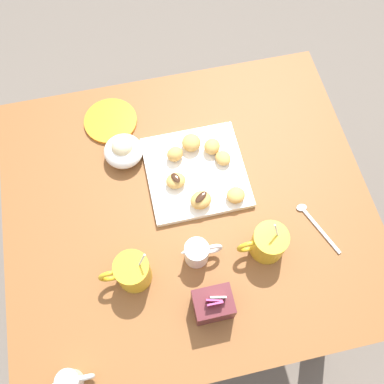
{
  "coord_description": "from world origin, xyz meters",
  "views": [
    {
      "loc": [
        0.09,
        0.43,
        1.81
      ],
      "look_at": [
        -0.02,
        -0.03,
        0.77
      ],
      "focal_mm": 40.56,
      "sensor_mm": 36.0,
      "label": 1
    }
  ],
  "objects_px": {
    "dining_table": "(189,223)",
    "chocolate_sauce_pitcher": "(70,381)",
    "ice_cream_bowl": "(123,150)",
    "beignet_4": "(201,200)",
    "beignet_2": "(175,154)",
    "beignet_3": "(191,143)",
    "cream_pitcher_white": "(197,252)",
    "coffee_mug_mustard_left": "(268,243)",
    "sugar_caddy": "(214,304)",
    "beignet_5": "(176,181)",
    "coffee_mug_mustard_right": "(132,272)",
    "beignet_0": "(223,158)",
    "beignet_6": "(236,195)",
    "beignet_1": "(212,146)",
    "saucer_orange_left": "(111,121)",
    "pastry_plate_square": "(196,172)"
  },
  "relations": [
    {
      "from": "dining_table",
      "to": "beignet_4",
      "type": "xyz_separation_m",
      "value": [
        -0.03,
        0.01,
        0.17
      ]
    },
    {
      "from": "beignet_0",
      "to": "beignet_1",
      "type": "relative_size",
      "value": 0.95
    },
    {
      "from": "cream_pitcher_white",
      "to": "ice_cream_bowl",
      "type": "height_order",
      "value": "ice_cream_bowl"
    },
    {
      "from": "coffee_mug_mustard_right",
      "to": "coffee_mug_mustard_left",
      "type": "bearing_deg",
      "value": 180.0
    },
    {
      "from": "beignet_6",
      "to": "beignet_4",
      "type": "bearing_deg",
      "value": -2.92
    },
    {
      "from": "coffee_mug_mustard_left",
      "to": "beignet_2",
      "type": "xyz_separation_m",
      "value": [
        0.17,
        -0.3,
        -0.01
      ]
    },
    {
      "from": "ice_cream_bowl",
      "to": "beignet_5",
      "type": "distance_m",
      "value": 0.17
    },
    {
      "from": "beignet_2",
      "to": "beignet_5",
      "type": "xyz_separation_m",
      "value": [
        0.01,
        0.08,
        -0.0
      ]
    },
    {
      "from": "cream_pitcher_white",
      "to": "sugar_caddy",
      "type": "bearing_deg",
      "value": 93.93
    },
    {
      "from": "cream_pitcher_white",
      "to": "beignet_4",
      "type": "height_order",
      "value": "cream_pitcher_white"
    },
    {
      "from": "beignet_4",
      "to": "beignet_2",
      "type": "bearing_deg",
      "value": -75.57
    },
    {
      "from": "ice_cream_bowl",
      "to": "beignet_2",
      "type": "height_order",
      "value": "ice_cream_bowl"
    },
    {
      "from": "sugar_caddy",
      "to": "saucer_orange_left",
      "type": "bearing_deg",
      "value": -74.06
    },
    {
      "from": "chocolate_sauce_pitcher",
      "to": "beignet_6",
      "type": "relative_size",
      "value": 1.9
    },
    {
      "from": "coffee_mug_mustard_right",
      "to": "ice_cream_bowl",
      "type": "bearing_deg",
      "value": -94.91
    },
    {
      "from": "saucer_orange_left",
      "to": "coffee_mug_mustard_left",
      "type": "bearing_deg",
      "value": 125.41
    },
    {
      "from": "pastry_plate_square",
      "to": "beignet_6",
      "type": "height_order",
      "value": "beignet_6"
    },
    {
      "from": "pastry_plate_square",
      "to": "coffee_mug_mustard_right",
      "type": "height_order",
      "value": "coffee_mug_mustard_right"
    },
    {
      "from": "sugar_caddy",
      "to": "chocolate_sauce_pitcher",
      "type": "bearing_deg",
      "value": 14.8
    },
    {
      "from": "coffee_mug_mustard_right",
      "to": "beignet_0",
      "type": "height_order",
      "value": "coffee_mug_mustard_right"
    },
    {
      "from": "chocolate_sauce_pitcher",
      "to": "beignet_1",
      "type": "relative_size",
      "value": 1.91
    },
    {
      "from": "coffee_mug_mustard_left",
      "to": "beignet_3",
      "type": "distance_m",
      "value": 0.35
    },
    {
      "from": "dining_table",
      "to": "beignet_5",
      "type": "bearing_deg",
      "value": -72.59
    },
    {
      "from": "dining_table",
      "to": "beignet_4",
      "type": "relative_size",
      "value": 17.3
    },
    {
      "from": "dining_table",
      "to": "beignet_4",
      "type": "height_order",
      "value": "beignet_4"
    },
    {
      "from": "beignet_0",
      "to": "beignet_1",
      "type": "xyz_separation_m",
      "value": [
        0.02,
        -0.04,
        0.0
      ]
    },
    {
      "from": "ice_cream_bowl",
      "to": "beignet_5",
      "type": "bearing_deg",
      "value": 135.38
    },
    {
      "from": "dining_table",
      "to": "coffee_mug_mustard_left",
      "type": "bearing_deg",
      "value": 136.28
    },
    {
      "from": "dining_table",
      "to": "chocolate_sauce_pitcher",
      "type": "bearing_deg",
      "value": 46.66
    },
    {
      "from": "saucer_orange_left",
      "to": "beignet_1",
      "type": "height_order",
      "value": "beignet_1"
    },
    {
      "from": "beignet_2",
      "to": "beignet_1",
      "type": "bearing_deg",
      "value": -178.94
    },
    {
      "from": "pastry_plate_square",
      "to": "ice_cream_bowl",
      "type": "xyz_separation_m",
      "value": [
        0.18,
        -0.09,
        0.03
      ]
    },
    {
      "from": "dining_table",
      "to": "cream_pitcher_white",
      "type": "height_order",
      "value": "cream_pitcher_white"
    },
    {
      "from": "coffee_mug_mustard_left",
      "to": "sugar_caddy",
      "type": "bearing_deg",
      "value": 34.75
    },
    {
      "from": "dining_table",
      "to": "cream_pitcher_white",
      "type": "xyz_separation_m",
      "value": [
        0.01,
        0.14,
        0.18
      ]
    },
    {
      "from": "pastry_plate_square",
      "to": "coffee_mug_mustard_right",
      "type": "xyz_separation_m",
      "value": [
        0.21,
        0.25,
        0.04
      ]
    },
    {
      "from": "ice_cream_bowl",
      "to": "chocolate_sauce_pitcher",
      "type": "relative_size",
      "value": 1.16
    },
    {
      "from": "chocolate_sauce_pitcher",
      "to": "beignet_3",
      "type": "bearing_deg",
      "value": -126.26
    },
    {
      "from": "ice_cream_bowl",
      "to": "beignet_4",
      "type": "xyz_separation_m",
      "value": [
        -0.17,
        0.19,
        0.0
      ]
    },
    {
      "from": "ice_cream_bowl",
      "to": "beignet_6",
      "type": "height_order",
      "value": "ice_cream_bowl"
    },
    {
      "from": "beignet_2",
      "to": "chocolate_sauce_pitcher",
      "type": "bearing_deg",
      "value": 56.21
    },
    {
      "from": "beignet_2",
      "to": "beignet_3",
      "type": "distance_m",
      "value": 0.06
    },
    {
      "from": "coffee_mug_mustard_left",
      "to": "beignet_4",
      "type": "distance_m",
      "value": 0.2
    },
    {
      "from": "coffee_mug_mustard_right",
      "to": "beignet_3",
      "type": "xyz_separation_m",
      "value": [
        -0.22,
        -0.32,
        -0.01
      ]
    },
    {
      "from": "beignet_4",
      "to": "saucer_orange_left",
      "type": "bearing_deg",
      "value": -57.92
    },
    {
      "from": "sugar_caddy",
      "to": "beignet_5",
      "type": "xyz_separation_m",
      "value": [
        0.02,
        -0.33,
        -0.01
      ]
    },
    {
      "from": "dining_table",
      "to": "ice_cream_bowl",
      "type": "distance_m",
      "value": 0.29
    },
    {
      "from": "beignet_0",
      "to": "ice_cream_bowl",
      "type": "bearing_deg",
      "value": -17.1
    },
    {
      "from": "pastry_plate_square",
      "to": "beignet_6",
      "type": "relative_size",
      "value": 5.44
    },
    {
      "from": "pastry_plate_square",
      "to": "chocolate_sauce_pitcher",
      "type": "distance_m",
      "value": 0.59
    }
  ]
}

